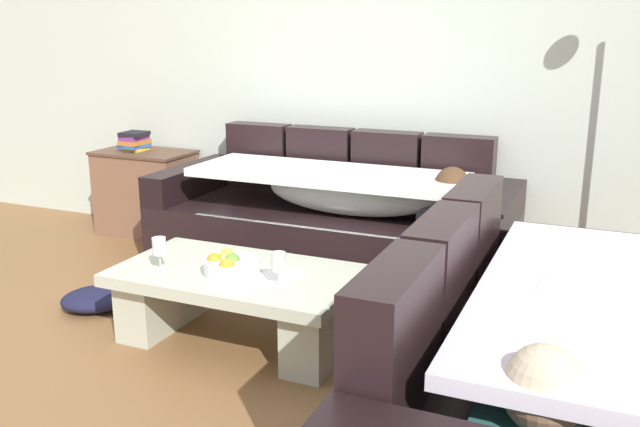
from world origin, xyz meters
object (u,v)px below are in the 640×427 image
Objects in this scene: couch_along_wall at (337,222)px; crumpled_garment at (98,299)px; wine_glass_near_left at (159,248)px; book_stack_on_cabinet at (135,141)px; open_magazine at (270,275)px; side_cabinet at (146,192)px; wine_glass_near_right at (278,263)px; couch_near_window at (535,379)px; fruit_bowl at (230,265)px; coffee_table at (238,297)px.

crumpled_garment is at bearing -131.84° from couch_along_wall.
book_stack_on_cabinet reaches higher than wine_glass_near_left.
side_cabinet is (-1.80, 1.39, -0.06)m from open_magazine.
open_magazine is at bearing 133.42° from wine_glass_near_right.
couch_near_window reaches higher than wine_glass_near_right.
open_magazine is (0.19, 0.04, -0.04)m from fruit_bowl.
couch_along_wall is at bearing 86.90° from coffee_table.
wine_glass_near_left is 0.23× the size of side_cabinet.
couch_near_window reaches higher than fruit_bowl.
wine_glass_near_left is 1.99m from side_cabinet.
wine_glass_near_left reaches higher than crumpled_garment.
crumpled_garment is at bearing 177.54° from coffee_table.
couch_near_window is 12.33× the size of wine_glass_near_left.
side_cabinet reaches higher than open_magazine.
fruit_bowl is 0.32m from wine_glass_near_right.
couch_along_wall is 1.16m from coffee_table.
couch_along_wall reaches higher than wine_glass_near_right.
book_stack_on_cabinet is (-1.97, 1.50, 0.22)m from wine_glass_near_right.
open_magazine is at bearing -2.45° from crumpled_garment.
wine_glass_near_left is 0.64m from wine_glass_near_right.
wine_glass_near_right is 0.42× the size of crumpled_garment.
side_cabinet is 3.23× the size of book_stack_on_cabinet.
wine_glass_near_right is 0.19m from open_magazine.
couch_along_wall is 2.14m from couch_near_window.
crumpled_garment is at bearing 78.41° from couch_near_window.
fruit_bowl reaches higher than crumpled_garment.
coffee_table is at bearing 157.66° from wine_glass_near_right.
open_magazine is 2.27m from side_cabinet.
couch_near_window is (1.41, -1.61, 0.00)m from couch_along_wall.
coffee_table is 0.41m from wine_glass_near_right.
couch_near_window is 2.48m from crumpled_garment.
couch_near_window is 1.54m from fruit_bowl.
couch_along_wall is 1.53m from crumpled_garment.
couch_near_window is at bearing -17.14° from coffee_table.
coffee_table is 5.39× the size of book_stack_on_cabinet.
side_cabinet is (-1.90, 1.51, -0.17)m from wine_glass_near_right.
coffee_table is at bearing 23.16° from wine_glass_near_left.
side_cabinet is at bearing 172.27° from couch_along_wall.
wine_glass_near_left is at bearing -107.40° from couch_along_wall.
couch_along_wall reaches higher than book_stack_on_cabinet.
couch_along_wall is 1.21m from fruit_bowl.
fruit_bowl is at bearing 16.02° from wine_glass_near_left.
fruit_bowl is at bearing -41.87° from side_cabinet.
wine_glass_near_right is 0.59× the size of open_magazine.
side_cabinet reaches higher than wine_glass_near_right.
wine_glass_near_left is (-1.82, 0.31, 0.16)m from couch_near_window.
book_stack_on_cabinet reaches higher than open_magazine.
side_cabinet is at bearing 59.16° from couch_near_window.
couch_along_wall reaches higher than side_cabinet.
fruit_bowl is (-0.07, -1.21, 0.09)m from couch_along_wall.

